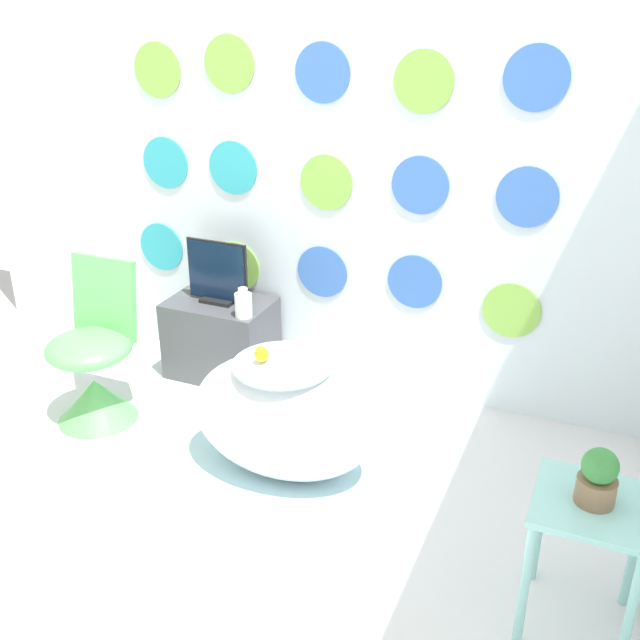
% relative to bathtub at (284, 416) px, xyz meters
% --- Properties ---
extents(ground_plane, '(12.00, 12.00, 0.00)m').
position_rel_bathtub_xyz_m(ground_plane, '(-0.20, -0.94, -0.28)').
color(ground_plane, white).
extents(wall_back_dotted, '(4.51, 0.05, 2.60)m').
position_rel_bathtub_xyz_m(wall_back_dotted, '(-0.20, 0.92, 1.01)').
color(wall_back_dotted, white).
rests_on(wall_back_dotted, ground_plane).
extents(rug, '(1.14, 0.88, 0.01)m').
position_rel_bathtub_xyz_m(rug, '(-0.01, -0.17, -0.28)').
color(rug, silver).
rests_on(rug, ground_plane).
extents(bathtub, '(0.86, 0.54, 0.56)m').
position_rel_bathtub_xyz_m(bathtub, '(0.00, 0.00, 0.00)').
color(bathtub, white).
rests_on(bathtub, ground_plane).
extents(rubber_duck, '(0.06, 0.07, 0.08)m').
position_rel_bathtub_xyz_m(rubber_duck, '(-0.08, -0.04, 0.32)').
color(rubber_duck, yellow).
rests_on(rubber_duck, bathtub).
extents(chair, '(0.42, 0.42, 0.82)m').
position_rel_bathtub_xyz_m(chair, '(-1.07, 0.02, -0.02)').
color(chair, '#66C166').
rests_on(chair, ground_plane).
extents(tv_cabinet, '(0.56, 0.38, 0.44)m').
position_rel_bathtub_xyz_m(tv_cabinet, '(-0.72, 0.68, -0.06)').
color(tv_cabinet, '#4C4C51').
rests_on(tv_cabinet, ground_plane).
extents(tv, '(0.36, 0.12, 0.35)m').
position_rel_bathtub_xyz_m(tv, '(-0.72, 0.68, 0.32)').
color(tv, black).
rests_on(tv, tv_cabinet).
extents(vase, '(0.09, 0.09, 0.16)m').
position_rel_bathtub_xyz_m(vase, '(-0.50, 0.56, 0.23)').
color(vase, white).
rests_on(vase, tv_cabinet).
extents(side_table, '(0.37, 0.37, 0.52)m').
position_rel_bathtub_xyz_m(side_table, '(1.31, -0.42, 0.13)').
color(side_table, '#99E0D8').
rests_on(side_table, ground_plane).
extents(potted_plant_left, '(0.13, 0.13, 0.20)m').
position_rel_bathtub_xyz_m(potted_plant_left, '(1.31, -0.42, 0.33)').
color(potted_plant_left, '#8C6B4C').
rests_on(potted_plant_left, side_table).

